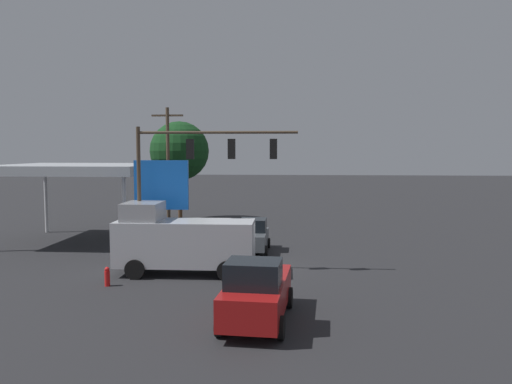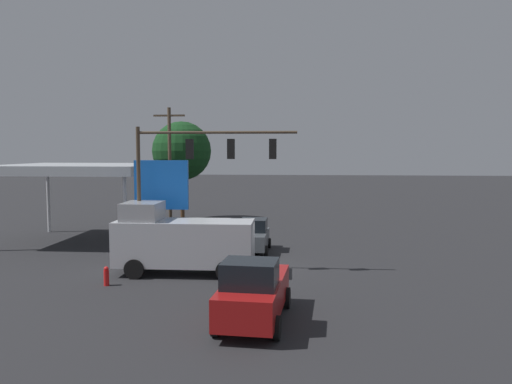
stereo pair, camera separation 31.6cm
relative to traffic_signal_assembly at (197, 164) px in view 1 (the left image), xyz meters
The scene contains 10 objects.
ground_plane 6.21m from the traffic_signal_assembly, 163.90° to the right, with size 200.00×200.00×0.00m, color #262628.
traffic_signal_assembly is the anchor object (origin of this frame).
utility_pole 13.49m from the traffic_signal_assembly, 69.93° to the right, with size 2.40×0.26×9.38m.
gas_station_canopy 12.07m from the traffic_signal_assembly, 39.10° to the right, with size 9.64×8.42×5.21m.
price_sign 3.02m from the traffic_signal_assembly, 34.29° to the right, with size 2.92×0.27×5.62m.
delivery_truck 3.91m from the traffic_signal_assembly, 44.74° to the left, with size 6.82×2.60×3.58m.
hatchback_crossing 7.31m from the traffic_signal_assembly, 115.14° to the right, with size 2.01×3.83×1.97m.
pickup_parked 9.27m from the traffic_signal_assembly, 115.62° to the left, with size 2.58×5.34×2.40m.
street_tree 19.12m from the traffic_signal_assembly, 74.73° to the right, with size 5.15×5.15×8.68m.
fire_hydrant 6.90m from the traffic_signal_assembly, 40.73° to the left, with size 0.24×0.24×0.88m.
Camera 1 is at (-1.95, 25.54, 6.14)m, focal length 35.00 mm.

